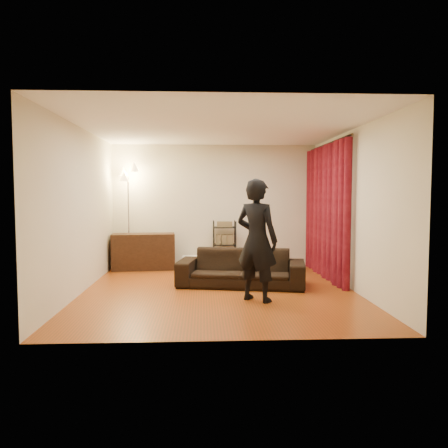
{
  "coord_description": "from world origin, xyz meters",
  "views": [
    {
      "loc": [
        -0.27,
        -7.21,
        1.63
      ],
      "look_at": [
        0.1,
        0.3,
        1.1
      ],
      "focal_mm": 35.0,
      "sensor_mm": 36.0,
      "label": 1
    }
  ],
  "objects": [
    {
      "name": "wall_front",
      "position": [
        0.0,
        -2.5,
        1.35
      ],
      "size": [
        5.0,
        0.0,
        5.0
      ],
      "primitive_type": "plane",
      "rotation": [
        -1.57,
        0.0,
        0.0
      ],
      "color": "beige",
      "rests_on": "ground"
    },
    {
      "name": "wall_left",
      "position": [
        -2.25,
        0.0,
        1.35
      ],
      "size": [
        0.0,
        5.0,
        5.0
      ],
      "primitive_type": "plane",
      "rotation": [
        1.57,
        0.0,
        1.57
      ],
      "color": "beige",
      "rests_on": "ground"
    },
    {
      "name": "ceiling",
      "position": [
        0.0,
        0.0,
        2.7
      ],
      "size": [
        5.0,
        5.0,
        0.0
      ],
      "primitive_type": "plane",
      "rotation": [
        3.14,
        0.0,
        0.0
      ],
      "color": "white",
      "rests_on": "ground"
    },
    {
      "name": "media_cabinet",
      "position": [
        -1.54,
        2.14,
        0.39
      ],
      "size": [
        1.36,
        0.63,
        0.77
      ],
      "primitive_type": "cube",
      "rotation": [
        0.0,
        0.0,
        0.1
      ],
      "color": "black",
      "rests_on": "ground"
    },
    {
      "name": "curtain",
      "position": [
        2.13,
        1.12,
        1.28
      ],
      "size": [
        0.22,
        2.65,
        2.55
      ],
      "primitive_type": null,
      "color": "maroon",
      "rests_on": "ground"
    },
    {
      "name": "wire_shelf",
      "position": [
        0.2,
        2.22,
        0.52
      ],
      "size": [
        0.54,
        0.44,
        1.03
      ],
      "primitive_type": null,
      "rotation": [
        0.0,
        0.0,
        0.25
      ],
      "color": "black",
      "rests_on": "ground"
    },
    {
      "name": "sofa",
      "position": [
        0.4,
        0.36,
        0.32
      ],
      "size": [
        2.32,
        1.25,
        0.64
      ],
      "primitive_type": "imported",
      "rotation": [
        0.0,
        0.0,
        -0.19
      ],
      "color": "black",
      "rests_on": "ground"
    },
    {
      "name": "wall_right",
      "position": [
        2.25,
        0.0,
        1.35
      ],
      "size": [
        0.0,
        5.0,
        5.0
      ],
      "primitive_type": "plane",
      "rotation": [
        1.57,
        0.0,
        -1.57
      ],
      "color": "beige",
      "rests_on": "ground"
    },
    {
      "name": "floor_lamp",
      "position": [
        -1.86,
        2.2,
        1.1
      ],
      "size": [
        0.49,
        0.49,
        2.21
      ],
      "primitive_type": null,
      "rotation": [
        0.0,
        0.0,
        -0.28
      ],
      "color": "silver",
      "rests_on": "ground"
    },
    {
      "name": "wall_back",
      "position": [
        0.0,
        2.5,
        1.35
      ],
      "size": [
        5.0,
        0.0,
        5.0
      ],
      "primitive_type": "plane",
      "rotation": [
        1.57,
        0.0,
        0.0
      ],
      "color": "beige",
      "rests_on": "ground"
    },
    {
      "name": "curtain_rod",
      "position": [
        2.15,
        1.12,
        2.58
      ],
      "size": [
        0.04,
        2.65,
        0.04
      ],
      "primitive_type": "cylinder",
      "rotation": [
        1.57,
        0.0,
        0.0
      ],
      "color": "black",
      "rests_on": "wall_right"
    },
    {
      "name": "person",
      "position": [
        0.55,
        -0.71,
        0.92
      ],
      "size": [
        0.81,
        0.76,
        1.85
      ],
      "primitive_type": "imported",
      "rotation": [
        0.0,
        0.0,
        2.5
      ],
      "color": "black",
      "rests_on": "ground"
    },
    {
      "name": "floor",
      "position": [
        0.0,
        0.0,
        0.0
      ],
      "size": [
        5.0,
        5.0,
        0.0
      ],
      "primitive_type": "plane",
      "color": "#953910",
      "rests_on": "ground"
    },
    {
      "name": "storage_boxes",
      "position": [
        -0.55,
        2.28,
        0.13
      ],
      "size": [
        0.35,
        0.29,
        0.27
      ],
      "primitive_type": null,
      "rotation": [
        0.0,
        0.0,
        -0.09
      ],
      "color": "white",
      "rests_on": "ground"
    }
  ]
}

